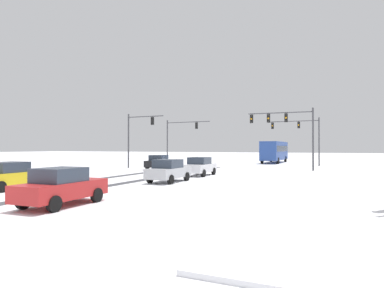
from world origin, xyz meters
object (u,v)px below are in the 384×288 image
(car_white_second, at_px, (200,166))
(car_red_fifth, at_px, (62,186))
(traffic_signal_near_left, at_px, (137,132))
(car_black_lead, at_px, (159,162))
(traffic_signal_far_right, at_px, (301,131))
(traffic_signal_near_right, at_px, (286,125))
(traffic_signal_far_left, at_px, (179,134))
(car_yellow_cab_fourth, at_px, (10,176))
(bus_oncoming, at_px, (275,150))
(car_silver_third, at_px, (169,171))

(car_white_second, height_order, car_red_fifth, same)
(traffic_signal_near_left, distance_m, car_black_lead, 5.01)
(traffic_signal_far_right, relative_size, car_red_fifth, 1.60)
(traffic_signal_near_right, bearing_deg, traffic_signal_far_left, 153.75)
(car_black_lead, height_order, car_white_second, same)
(car_white_second, distance_m, car_yellow_cab_fourth, 15.00)
(car_black_lead, relative_size, car_white_second, 1.02)
(traffic_signal_far_right, bearing_deg, car_yellow_cab_fourth, -111.10)
(bus_oncoming, bearing_deg, traffic_signal_near_right, -76.96)
(traffic_signal_near_left, xyz_separation_m, car_white_second, (10.70, -6.54, -3.54))
(car_black_lead, xyz_separation_m, car_red_fifth, (7.57, -21.98, 0.00))
(traffic_signal_near_left, bearing_deg, car_yellow_cab_fourth, -78.47)
(traffic_signal_near_right, relative_size, car_silver_third, 1.62)
(traffic_signal_far_left, height_order, traffic_signal_near_left, same)
(car_white_second, relative_size, car_red_fifth, 0.99)
(traffic_signal_near_right, bearing_deg, car_silver_third, -113.20)
(car_red_fifth, bearing_deg, car_white_second, 91.07)
(traffic_signal_near_right, xyz_separation_m, bus_oncoming, (-4.39, 18.94, -2.82))
(traffic_signal_far_right, bearing_deg, traffic_signal_near_right, -91.65)
(traffic_signal_near_left, distance_m, bus_oncoming, 24.43)
(traffic_signal_near_right, height_order, traffic_signal_far_left, same)
(traffic_signal_far_right, height_order, car_red_fifth, traffic_signal_far_right)
(traffic_signal_far_left, xyz_separation_m, car_black_lead, (2.77, -10.83, -3.67))
(traffic_signal_far_right, distance_m, bus_oncoming, 8.66)
(traffic_signal_far_right, relative_size, car_black_lead, 1.58)
(traffic_signal_near_left, relative_size, car_silver_third, 1.58)
(traffic_signal_far_right, height_order, traffic_signal_far_left, same)
(traffic_signal_far_left, bearing_deg, car_white_second, -58.63)
(traffic_signal_near_left, bearing_deg, traffic_signal_far_left, 86.16)
(car_black_lead, bearing_deg, traffic_signal_far_left, 104.35)
(traffic_signal_near_right, relative_size, bus_oncoming, 0.60)
(traffic_signal_near_right, relative_size, traffic_signal_near_left, 1.02)
(car_black_lead, bearing_deg, traffic_signal_near_right, 11.85)
(traffic_signal_far_right, distance_m, traffic_signal_near_left, 22.29)
(traffic_signal_near_left, bearing_deg, traffic_signal_near_right, 6.48)
(traffic_signal_near_right, bearing_deg, traffic_signal_near_left, -173.52)
(car_silver_third, distance_m, car_yellow_cab_fourth, 10.02)
(car_white_second, bearing_deg, car_black_lead, 142.22)
(car_black_lead, distance_m, car_red_fifth, 23.25)
(traffic_signal_near_right, relative_size, car_white_second, 1.62)
(traffic_signal_near_left, bearing_deg, bus_oncoming, 59.04)
(traffic_signal_near_right, relative_size, car_yellow_cab_fourth, 1.60)
(traffic_signal_near_right, relative_size, traffic_signal_far_right, 1.01)
(traffic_signal_near_right, bearing_deg, traffic_signal_far_right, 88.35)
(traffic_signal_near_right, height_order, car_red_fifth, traffic_signal_near_right)
(traffic_signal_far_right, xyz_separation_m, car_yellow_cab_fourth, (-13.17, -34.12, -3.85))
(traffic_signal_near_right, distance_m, car_yellow_cab_fourth, 25.70)
(traffic_signal_near_right, relative_size, traffic_signal_far_left, 0.96)
(traffic_signal_far_right, xyz_separation_m, bus_oncoming, (-4.74, 6.74, -2.68))
(traffic_signal_far_left, relative_size, car_silver_third, 1.69)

